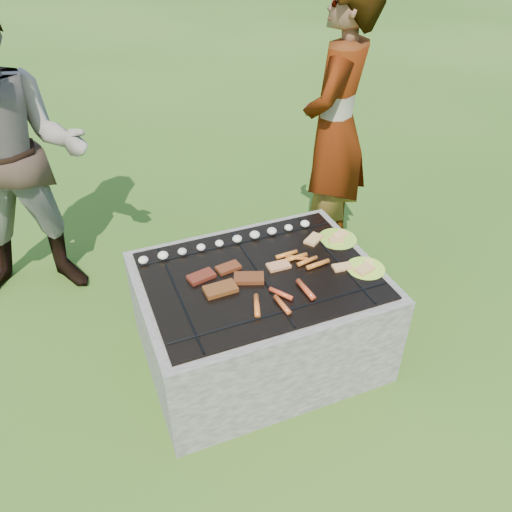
{
  "coord_description": "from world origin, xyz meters",
  "views": [
    {
      "loc": [
        -0.81,
        -1.96,
        2.28
      ],
      "look_at": [
        0.0,
        0.05,
        0.7
      ],
      "focal_mm": 35.0,
      "sensor_mm": 36.0,
      "label": 1
    }
  ],
  "objects_px": {
    "bystander": "(11,162)",
    "plate_near": "(365,269)",
    "plate_far": "(337,239)",
    "cook": "(335,129)",
    "fire_pit": "(259,319)"
  },
  "relations": [
    {
      "from": "fire_pit",
      "to": "plate_near",
      "type": "relative_size",
      "value": 4.99
    },
    {
      "from": "fire_pit",
      "to": "cook",
      "type": "height_order",
      "value": "cook"
    },
    {
      "from": "bystander",
      "to": "plate_far",
      "type": "bearing_deg",
      "value": -20.29
    },
    {
      "from": "bystander",
      "to": "plate_near",
      "type": "bearing_deg",
      "value": -27.47
    },
    {
      "from": "cook",
      "to": "bystander",
      "type": "distance_m",
      "value": 2.09
    },
    {
      "from": "fire_pit",
      "to": "cook",
      "type": "distance_m",
      "value": 1.46
    },
    {
      "from": "plate_near",
      "to": "bystander",
      "type": "height_order",
      "value": "bystander"
    },
    {
      "from": "plate_far",
      "to": "fire_pit",
      "type": "bearing_deg",
      "value": -165.87
    },
    {
      "from": "plate_far",
      "to": "cook",
      "type": "bearing_deg",
      "value": 63.58
    },
    {
      "from": "plate_far",
      "to": "bystander",
      "type": "bearing_deg",
      "value": 149.27
    },
    {
      "from": "fire_pit",
      "to": "plate_near",
      "type": "xyz_separation_m",
      "value": [
        0.56,
        -0.17,
        0.33
      ]
    },
    {
      "from": "plate_near",
      "to": "bystander",
      "type": "relative_size",
      "value": 0.13
    },
    {
      "from": "fire_pit",
      "to": "bystander",
      "type": "bearing_deg",
      "value": 134.72
    },
    {
      "from": "plate_far",
      "to": "cook",
      "type": "distance_m",
      "value": 0.91
    },
    {
      "from": "plate_far",
      "to": "bystander",
      "type": "xyz_separation_m",
      "value": [
        -1.7,
        1.01,
        0.36
      ]
    }
  ]
}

